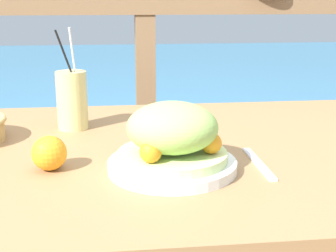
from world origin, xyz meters
name	(u,v)px	position (x,y,z in m)	size (l,w,h in m)	color
patio_table	(168,184)	(0.00, 0.00, 0.62)	(1.23, 0.85, 0.71)	#997047
railing_fence	(145,63)	(0.00, 0.72, 0.79)	(2.80, 0.08, 1.06)	brown
sea_backdrop	(127,90)	(0.00, 3.22, 0.21)	(12.00, 4.00, 0.42)	teal
salad_plate	(172,142)	(-0.01, -0.14, 0.76)	(0.25, 0.25, 0.13)	silver
drink_glass	(72,100)	(-0.22, 0.18, 0.78)	(0.08, 0.08, 0.25)	#DBCC7F
knife	(258,163)	(0.17, -0.13, 0.71)	(0.02, 0.18, 0.00)	silver
orange_near_basket	(49,153)	(-0.24, -0.11, 0.74)	(0.07, 0.07, 0.07)	orange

